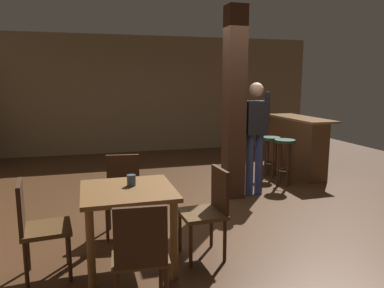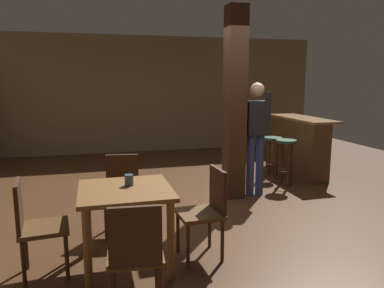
{
  "view_description": "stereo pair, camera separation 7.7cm",
  "coord_description": "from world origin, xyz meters",
  "px_view_note": "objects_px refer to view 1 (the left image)",
  "views": [
    {
      "loc": [
        -1.72,
        -4.68,
        1.77
      ],
      "look_at": [
        -0.36,
        0.1,
        0.9
      ],
      "focal_mm": 35.0,
      "sensor_mm": 36.0,
      "label": 1
    },
    {
      "loc": [
        -1.64,
        -4.7,
        1.77
      ],
      "look_at": [
        -0.36,
        0.1,
        0.9
      ],
      "focal_mm": 35.0,
      "sensor_mm": 36.0,
      "label": 2
    }
  ],
  "objects_px": {
    "standing_person": "(255,131)",
    "napkin_cup": "(131,180)",
    "dining_table": "(128,204)",
    "bar_counter": "(295,145)",
    "bar_stool_near": "(284,152)",
    "chair_south": "(140,253)",
    "chair_north": "(123,190)",
    "chair_west": "(37,224)",
    "bar_stool_mid": "(271,147)",
    "chair_east": "(209,208)"
  },
  "relations": [
    {
      "from": "chair_north",
      "to": "bar_counter",
      "type": "relative_size",
      "value": 0.54
    },
    {
      "from": "chair_north",
      "to": "chair_east",
      "type": "bearing_deg",
      "value": -47.58
    },
    {
      "from": "bar_counter",
      "to": "bar_stool_mid",
      "type": "height_order",
      "value": "bar_counter"
    },
    {
      "from": "chair_east",
      "to": "bar_counter",
      "type": "relative_size",
      "value": 0.54
    },
    {
      "from": "dining_table",
      "to": "chair_west",
      "type": "xyz_separation_m",
      "value": [
        -0.8,
        0.0,
        -0.11
      ]
    },
    {
      "from": "dining_table",
      "to": "napkin_cup",
      "type": "relative_size",
      "value": 8.0
    },
    {
      "from": "chair_north",
      "to": "bar_counter",
      "type": "height_order",
      "value": "bar_counter"
    },
    {
      "from": "dining_table",
      "to": "napkin_cup",
      "type": "height_order",
      "value": "napkin_cup"
    },
    {
      "from": "bar_counter",
      "to": "napkin_cup",
      "type": "bearing_deg",
      "value": -141.25
    },
    {
      "from": "chair_north",
      "to": "napkin_cup",
      "type": "bearing_deg",
      "value": -89.01
    },
    {
      "from": "chair_south",
      "to": "chair_east",
      "type": "xyz_separation_m",
      "value": [
        0.8,
        0.79,
        0.0
      ]
    },
    {
      "from": "chair_south",
      "to": "bar_stool_near",
      "type": "bearing_deg",
      "value": 45.51
    },
    {
      "from": "chair_north",
      "to": "standing_person",
      "type": "xyz_separation_m",
      "value": [
        2.08,
        0.91,
        0.5
      ]
    },
    {
      "from": "napkin_cup",
      "to": "bar_counter",
      "type": "height_order",
      "value": "bar_counter"
    },
    {
      "from": "chair_north",
      "to": "bar_stool_mid",
      "type": "height_order",
      "value": "chair_north"
    },
    {
      "from": "standing_person",
      "to": "chair_west",
      "type": "bearing_deg",
      "value": -149.22
    },
    {
      "from": "chair_north",
      "to": "standing_person",
      "type": "distance_m",
      "value": 2.32
    },
    {
      "from": "dining_table",
      "to": "bar_counter",
      "type": "height_order",
      "value": "bar_counter"
    },
    {
      "from": "standing_person",
      "to": "bar_counter",
      "type": "bearing_deg",
      "value": 38.95
    },
    {
      "from": "chair_west",
      "to": "chair_east",
      "type": "xyz_separation_m",
      "value": [
        1.6,
        -0.01,
        0.0
      ]
    },
    {
      "from": "napkin_cup",
      "to": "standing_person",
      "type": "relative_size",
      "value": 0.06
    },
    {
      "from": "chair_west",
      "to": "bar_stool_mid",
      "type": "bearing_deg",
      "value": 35.94
    },
    {
      "from": "bar_stool_near",
      "to": "chair_south",
      "type": "bearing_deg",
      "value": -134.49
    },
    {
      "from": "bar_stool_near",
      "to": "bar_counter",
      "type": "bearing_deg",
      "value": 49.61
    },
    {
      "from": "bar_stool_near",
      "to": "bar_stool_mid",
      "type": "bearing_deg",
      "value": 83.28
    },
    {
      "from": "chair_south",
      "to": "napkin_cup",
      "type": "relative_size",
      "value": 8.39
    },
    {
      "from": "chair_west",
      "to": "napkin_cup",
      "type": "bearing_deg",
      "value": 5.82
    },
    {
      "from": "bar_counter",
      "to": "bar_stool_near",
      "type": "relative_size",
      "value": 2.11
    },
    {
      "from": "chair_west",
      "to": "bar_counter",
      "type": "distance_m",
      "value": 5.12
    },
    {
      "from": "chair_east",
      "to": "standing_person",
      "type": "bearing_deg",
      "value": 52.99
    },
    {
      "from": "bar_counter",
      "to": "dining_table",
      "type": "bearing_deg",
      "value": -140.72
    },
    {
      "from": "napkin_cup",
      "to": "bar_counter",
      "type": "xyz_separation_m",
      "value": [
        3.41,
        2.74,
        -0.28
      ]
    },
    {
      "from": "standing_person",
      "to": "bar_stool_mid",
      "type": "relative_size",
      "value": 2.35
    },
    {
      "from": "chair_west",
      "to": "chair_north",
      "type": "distance_m",
      "value": 1.18
    },
    {
      "from": "dining_table",
      "to": "chair_north",
      "type": "distance_m",
      "value": 0.84
    },
    {
      "from": "chair_north",
      "to": "bar_stool_mid",
      "type": "bearing_deg",
      "value": 32.93
    },
    {
      "from": "dining_table",
      "to": "standing_person",
      "type": "height_order",
      "value": "standing_person"
    },
    {
      "from": "chair_west",
      "to": "bar_stool_near",
      "type": "relative_size",
      "value": 1.14
    },
    {
      "from": "chair_south",
      "to": "standing_person",
      "type": "distance_m",
      "value": 3.34
    },
    {
      "from": "dining_table",
      "to": "chair_west",
      "type": "relative_size",
      "value": 0.95
    },
    {
      "from": "standing_person",
      "to": "napkin_cup",
      "type": "bearing_deg",
      "value": -141.37
    },
    {
      "from": "chair_west",
      "to": "bar_counter",
      "type": "relative_size",
      "value": 0.54
    },
    {
      "from": "chair_west",
      "to": "chair_north",
      "type": "xyz_separation_m",
      "value": [
        0.84,
        0.83,
        0.0
      ]
    },
    {
      "from": "chair_east",
      "to": "napkin_cup",
      "type": "relative_size",
      "value": 8.39
    },
    {
      "from": "napkin_cup",
      "to": "standing_person",
      "type": "height_order",
      "value": "standing_person"
    },
    {
      "from": "chair_west",
      "to": "chair_north",
      "type": "bearing_deg",
      "value": 44.64
    },
    {
      "from": "chair_south",
      "to": "chair_west",
      "type": "distance_m",
      "value": 1.13
    },
    {
      "from": "dining_table",
      "to": "bar_stool_near",
      "type": "height_order",
      "value": "bar_stool_near"
    },
    {
      "from": "dining_table",
      "to": "bar_counter",
      "type": "bearing_deg",
      "value": 39.28
    },
    {
      "from": "chair_west",
      "to": "standing_person",
      "type": "xyz_separation_m",
      "value": [
        2.91,
        1.74,
        0.5
      ]
    }
  ]
}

